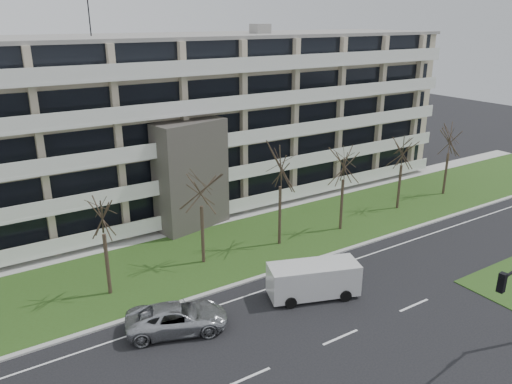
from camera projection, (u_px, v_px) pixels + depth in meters
ground at (340, 337)px, 27.61m from camera, size 160.00×160.00×0.00m
grass_verge at (225, 250)px, 37.92m from camera, size 90.00×10.00×0.06m
curb at (261, 277)px, 33.94m from camera, size 90.00×0.35×0.12m
sidewalk at (193, 226)px, 42.28m from camera, size 90.00×2.00×0.08m
lane_edge_line at (274, 287)px, 32.77m from camera, size 90.00×0.12×0.01m
apartment_building at (157, 124)px, 45.16m from camera, size 60.50×15.10×18.75m
silver_pickup at (177, 318)px, 28.01m from camera, size 6.24×4.41×1.58m
blue_sedan at (331, 278)px, 32.49m from camera, size 4.37×2.30×1.37m
white_van at (315, 277)px, 31.32m from camera, size 6.04×3.89×2.20m
tree_2 at (101, 210)px, 30.04m from camera, size 3.72×3.72×7.44m
tree_3 at (201, 183)px, 34.03m from camera, size 3.88×3.88×7.77m
tree_4 at (281, 163)px, 36.76m from camera, size 4.24×4.24×8.48m
tree_5 at (344, 160)px, 39.66m from camera, size 3.87×3.87×7.74m
tree_6 at (403, 148)px, 44.28m from camera, size 3.69×3.69×7.39m
tree_7 at (450, 137)px, 47.95m from camera, size 3.76×3.76×7.52m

